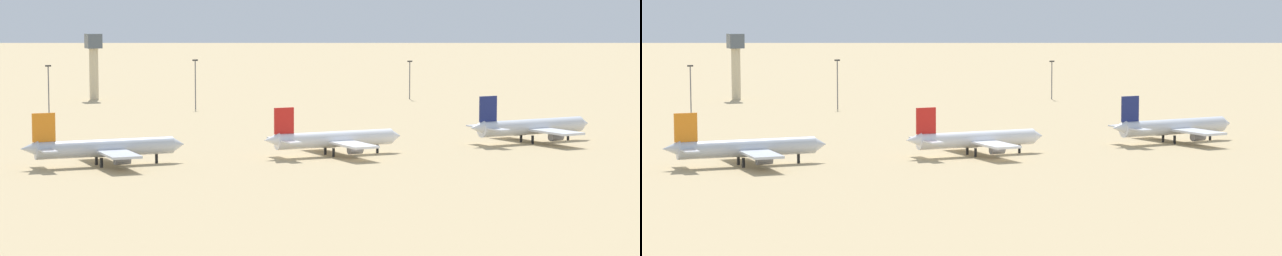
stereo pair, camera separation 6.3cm
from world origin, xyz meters
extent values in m
plane|color=tan|center=(0.00, 0.00, 0.00)|extent=(4000.00, 4000.00, 0.00)
cylinder|color=silver|center=(-55.89, 12.63, 4.05)|extent=(30.91, 4.64, 3.85)
cone|color=silver|center=(-39.14, 12.20, 4.05)|extent=(2.98, 3.73, 3.66)
cone|color=silver|center=(-72.65, 13.06, 4.62)|extent=(3.94, 3.37, 3.28)
cube|color=orange|center=(-69.37, 12.97, 9.10)|extent=(5.02, 0.61, 6.26)
cube|color=silver|center=(-69.27, 16.83, 4.43)|extent=(3.25, 6.63, 0.35)
cube|color=silver|center=(-69.47, 9.12, 4.43)|extent=(3.25, 6.63, 0.35)
cube|color=silver|center=(-54.93, 12.61, 3.47)|extent=(7.33, 30.98, 0.54)
cylinder|color=slate|center=(-53.78, 19.80, 2.12)|extent=(3.52, 2.21, 2.12)
cylinder|color=slate|center=(-54.15, 5.36, 2.12)|extent=(3.52, 2.21, 2.12)
cylinder|color=black|center=(-44.18, 12.33, 1.06)|extent=(0.67, 0.67, 2.12)
cylinder|color=black|center=(-57.28, 14.98, 1.06)|extent=(0.67, 0.67, 2.12)
cylinder|color=black|center=(-57.39, 10.36, 1.06)|extent=(0.67, 0.67, 2.12)
cylinder|color=white|center=(-1.70, 8.56, 3.90)|extent=(29.77, 4.01, 3.72)
cone|color=white|center=(14.47, 8.72, 3.90)|extent=(2.82, 3.56, 3.53)
cone|color=white|center=(-17.87, 8.40, 4.46)|extent=(3.75, 3.20, 3.16)
cube|color=red|center=(-14.71, 8.43, 8.78)|extent=(4.84, 0.51, 6.04)
cube|color=white|center=(-14.75, 12.15, 4.27)|extent=(3.04, 6.35, 0.33)
cube|color=white|center=(-14.67, 4.71, 4.27)|extent=(3.04, 6.35, 0.33)
cube|color=white|center=(-0.77, 8.57, 3.35)|extent=(6.61, 29.80, 0.52)
cylinder|color=slate|center=(0.09, 15.55, 2.04)|extent=(3.37, 2.08, 2.04)
cylinder|color=slate|center=(0.23, 1.61, 2.04)|extent=(3.37, 2.08, 2.04)
cylinder|color=black|center=(9.60, 8.67, 1.02)|extent=(0.65, 0.65, 2.04)
cylinder|color=black|center=(-3.12, 10.77, 1.02)|extent=(0.65, 0.65, 2.04)
cylinder|color=black|center=(-3.07, 6.31, 1.02)|extent=(0.65, 0.65, 2.04)
cylinder|color=silver|center=(55.33, 11.99, 4.12)|extent=(31.58, 6.45, 3.92)
cone|color=silver|center=(72.33, 13.37, 4.12)|extent=(3.23, 3.95, 3.73)
cone|color=silver|center=(38.33, 10.61, 4.71)|extent=(4.18, 3.64, 3.33)
cube|color=navy|center=(41.65, 10.88, 9.26)|extent=(5.12, 0.90, 6.37)
cube|color=silver|center=(41.33, 14.78, 4.51)|extent=(3.67, 6.90, 0.35)
cube|color=silver|center=(41.97, 6.97, 4.51)|extent=(3.67, 6.90, 0.35)
cube|color=silver|center=(56.31, 12.07, 3.53)|extent=(9.19, 31.81, 0.55)
cylinder|color=slate|center=(56.69, 19.47, 2.16)|extent=(3.69, 2.44, 2.16)
cylinder|color=slate|center=(57.88, 4.82, 2.16)|extent=(3.69, 2.44, 2.16)
cylinder|color=black|center=(67.21, 12.95, 1.08)|extent=(0.69, 0.69, 2.16)
cylinder|color=black|center=(53.68, 14.21, 1.08)|extent=(0.69, 0.69, 2.16)
cylinder|color=black|center=(54.06, 9.52, 1.08)|extent=(0.69, 0.69, 2.16)
cylinder|color=#C6B793|center=(-9.44, 192.11, 9.12)|extent=(3.20, 3.20, 18.25)
cube|color=#4C5660|center=(-9.44, 192.11, 20.82)|extent=(5.20, 5.20, 5.15)
cylinder|color=#59595E|center=(93.28, 147.14, 6.64)|extent=(0.36, 0.36, 13.29)
cube|color=#333333|center=(93.28, 147.14, 13.54)|extent=(1.80, 0.50, 0.50)
cylinder|color=#59595E|center=(-38.63, 137.63, 7.60)|extent=(0.36, 0.36, 15.21)
cube|color=#333333|center=(-38.63, 137.63, 15.46)|extent=(1.80, 0.50, 0.50)
cylinder|color=#59595E|center=(10.61, 141.27, 7.86)|extent=(0.36, 0.36, 15.73)
cube|color=#333333|center=(10.61, 141.27, 15.98)|extent=(1.80, 0.50, 0.50)
camera|label=1|loc=(-136.85, -277.43, 38.68)|focal=76.21mm
camera|label=2|loc=(-136.79, -277.46, 38.68)|focal=76.21mm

